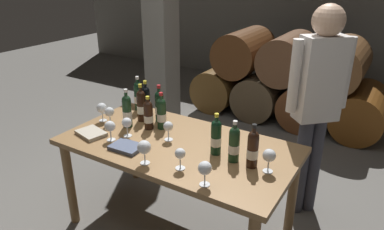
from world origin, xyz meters
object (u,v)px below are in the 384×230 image
Objects in this scene: wine_bottle_3 at (127,111)px; leather_ledger at (91,133)px; wine_bottle_8 at (146,101)px; wine_glass_3 at (168,127)px; tasting_notebook at (127,147)px; wine_bottle_6 at (162,113)px; wine_glass_2 at (127,123)px; wine_bottle_1 at (148,115)px; wine_glass_4 at (110,127)px; wine_glass_0 at (102,108)px; sommelier_presenting at (318,96)px; wine_glass_7 at (109,112)px; wine_bottle_0 at (253,149)px; wine_bottle_2 at (141,105)px; wine_bottle_7 at (138,96)px; wine_glass_6 at (144,148)px; wine_bottle_9 at (159,106)px; wine_bottle_4 at (216,137)px; wine_glass_5 at (269,156)px; wine_bottle_5 at (234,144)px; dining_table at (178,154)px; wine_glass_8 at (180,154)px; wine_glass_1 at (205,169)px.

wine_bottle_3 is 0.32m from leather_ledger.
wine_glass_3 is (0.43, -0.28, -0.03)m from wine_bottle_8.
wine_bottle_3 reaches higher than tasting_notebook.
wine_glass_2 is (-0.14, -0.25, -0.02)m from wine_bottle_6.
wine_bottle_1 reaches higher than wine_glass_4.
wine_glass_0 reaches higher than wine_glass_3.
wine_glass_7 is at bearing -151.69° from sommelier_presenting.
wine_bottle_2 is at bearing 169.27° from wine_bottle_0.
wine_glass_4 is at bearing -110.30° from wine_bottle_1.
wine_glass_6 is at bearing -48.23° from wine_bottle_7.
wine_bottle_9 is (-0.01, 0.16, 0.02)m from wine_bottle_1.
wine_bottle_1 is 1.81× the size of wine_glass_2.
wine_bottle_4 is 1.35× the size of leather_ledger.
wine_bottle_6 is 1.36× the size of leather_ledger.
wine_glass_5 is at bearing -4.90° from wine_bottle_4.
wine_glass_7 is (0.01, -0.37, -0.03)m from wine_bottle_7.
wine_glass_7 is (0.11, -0.02, -0.00)m from wine_glass_0.
wine_bottle_5 is 1.92× the size of wine_glass_2.
wine_glass_4 reaches higher than dining_table.
wine_bottle_3 is 2.09× the size of wine_glass_7.
wine_bottle_0 is 1.94× the size of wine_glass_4.
wine_glass_6 is (0.63, -0.71, -0.02)m from wine_bottle_7.
wine_glass_0 is at bearing -164.30° from wine_bottle_6.
wine_bottle_1 is at bearing 74.33° from wine_glass_2.
wine_bottle_5 is 0.84m from wine_bottle_9.
wine_bottle_0 is at bearing -15.48° from wine_bottle_8.
wine_bottle_6 is at bearing 169.65° from wine_glass_5.
wine_bottle_9 is 2.04× the size of wine_glass_4.
wine_glass_8 is at bearing -36.56° from wine_bottle_7.
wine_bottle_2 is at bearing 167.95° from wine_bottle_5.
wine_bottle_3 reaches higher than wine_bottle_8.
sommelier_presenting is (1.12, 0.50, 0.15)m from wine_bottle_9.
wine_bottle_4 is 1.35× the size of tasting_notebook.
wine_glass_4 is at bearing -70.03° from wine_bottle_7.
wine_bottle_2 is at bearing 130.55° from wine_glass_6.
wine_bottle_5 reaches higher than wine_glass_8.
wine_glass_6 reaches higher than wine_glass_7.
wine_bottle_1 is 0.20m from wine_glass_2.
tasting_notebook is (0.40, -0.62, -0.12)m from wine_bottle_7.
wine_bottle_4 reaches higher than wine_glass_5.
wine_bottle_8 is at bearing 66.34° from wine_glass_7.
wine_bottle_4 reaches higher than wine_glass_4.
wine_bottle_1 reaches higher than wine_glass_0.
wine_bottle_3 is 1.01× the size of wine_bottle_9.
sommelier_presenting is (0.78, 0.75, 0.37)m from dining_table.
wine_bottle_4 is at bearing 1.59° from wine_glass_7.
wine_bottle_3 reaches higher than wine_glass_1.
wine_bottle_3 reaches higher than wine_bottle_6.
wine_bottle_6 is at bearing -149.68° from sommelier_presenting.
wine_bottle_5 is 1.12m from leather_ledger.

